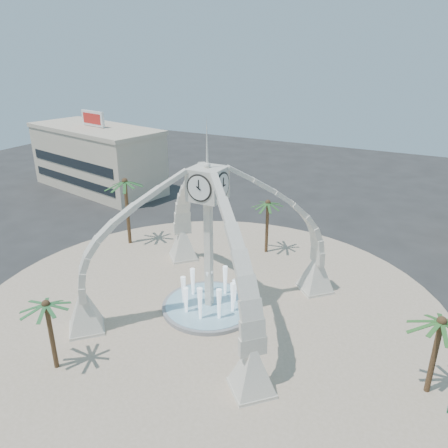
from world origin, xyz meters
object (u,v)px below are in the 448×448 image
at_px(palm_west, 125,182).
at_px(fountain, 209,305).
at_px(palm_north, 268,203).
at_px(palm_south, 46,305).
at_px(clock_tower, 208,239).
at_px(palm_east, 442,322).

bearing_deg(palm_west, fountain, -27.39).
relative_size(palm_north, palm_south, 1.10).
height_order(palm_west, palm_south, palm_west).
bearing_deg(clock_tower, palm_south, -117.13).
bearing_deg(fountain, palm_east, -6.51).
relative_size(clock_tower, palm_west, 2.22).
height_order(fountain, palm_east, palm_east).
bearing_deg(palm_south, palm_east, 22.19).
relative_size(palm_east, palm_west, 0.75).
bearing_deg(clock_tower, palm_east, -6.51).
bearing_deg(clock_tower, fountain, 90.00).
xyz_separation_m(fountain, palm_west, (-14.51, 7.51, 6.89)).
relative_size(palm_west, palm_south, 1.40).
height_order(palm_north, palm_south, palm_north).
xyz_separation_m(palm_east, palm_south, (-22.94, -9.36, -0.25)).
distance_m(palm_west, palm_north, 15.47).
relative_size(palm_east, palm_south, 1.05).
distance_m(clock_tower, fountain, 6.20).
bearing_deg(palm_east, palm_west, 163.34).
xyz_separation_m(palm_east, palm_north, (-17.08, 14.40, 0.31)).
height_order(palm_east, palm_south, palm_east).
relative_size(clock_tower, palm_east, 2.95).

